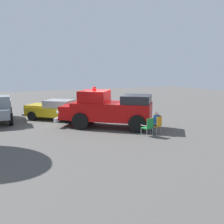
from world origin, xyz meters
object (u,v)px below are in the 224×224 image
Objects in this scene: vintage_fire_truck at (108,109)px; classic_hot_rod at (55,110)px; spectator_seated at (155,122)px; lawn_chair_by_car at (88,108)px; lawn_chair_near_truck at (157,124)px; lawn_chair_spare at (148,126)px.

vintage_fire_truck is 4.71m from classic_hot_rod.
vintage_fire_truck is 1.34× the size of classic_hot_rod.
classic_hot_rod is 3.45× the size of spectator_seated.
lawn_chair_by_car is (-4.87, 0.50, -0.61)m from vintage_fire_truck.
lawn_chair_near_truck is (2.81, 1.76, -0.61)m from vintage_fire_truck.
lawn_chair_by_car is 7.94m from lawn_chair_spare.
lawn_chair_by_car is (-7.68, -1.27, 0.00)m from lawn_chair_near_truck.
classic_hot_rod is at bearing -154.25° from lawn_chair_spare.
lawn_chair_spare is (0.24, -0.77, 0.00)m from lawn_chair_near_truck.
spectator_seated is at bearing 32.46° from vintage_fire_truck.
lawn_chair_spare is (3.05, 0.99, -0.61)m from vintage_fire_truck.
lawn_chair_near_truck is 7.79m from lawn_chair_by_car.
classic_hot_rod is 4.36× the size of lawn_chair_by_car.
spectator_seated is (7.56, 1.21, 0.11)m from lawn_chair_by_car.
vintage_fire_truck reaches higher than lawn_chair_spare.
lawn_chair_near_truck is 1.00× the size of lawn_chair_spare.
lawn_chair_near_truck is at bearing 31.46° from classic_hot_rod.
lawn_chair_near_truck is 1.00× the size of lawn_chair_by_car.
vintage_fire_truck is 4.63× the size of spectator_seated.
spectator_seated is at bearing 9.13° from lawn_chair_by_car.
spectator_seated reaches higher than lawn_chair_by_car.
classic_hot_rod reaches higher than lawn_chair_spare.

